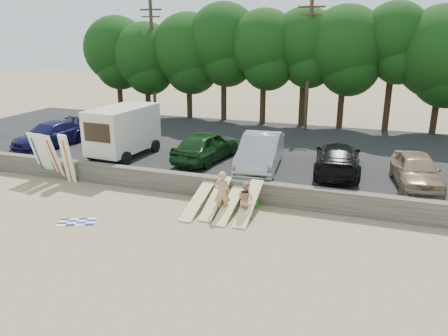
% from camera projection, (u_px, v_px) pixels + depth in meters
% --- Properties ---
extents(ground, '(120.00, 120.00, 0.00)m').
position_uv_depth(ground, '(191.00, 222.00, 17.79)').
color(ground, tan).
rests_on(ground, ground).
extents(seawall, '(44.00, 0.50, 1.00)m').
position_uv_depth(seawall, '(216.00, 187.00, 20.34)').
color(seawall, '#6B6356').
rests_on(seawall, ground).
extents(parking_lot, '(44.00, 14.50, 0.70)m').
position_uv_depth(parking_lot, '(258.00, 151.00, 27.14)').
color(parking_lot, '#282828').
rests_on(parking_lot, ground).
extents(treeline, '(32.82, 6.22, 8.92)m').
position_uv_depth(treeline, '(279.00, 48.00, 31.80)').
color(treeline, '#382616').
rests_on(treeline, parking_lot).
extents(utility_poles, '(25.80, 0.26, 9.00)m').
position_uv_depth(utility_poles, '(309.00, 62.00, 29.95)').
color(utility_poles, '#473321').
rests_on(utility_poles, parking_lot).
extents(box_trailer, '(2.77, 4.52, 2.77)m').
position_uv_depth(box_trailer, '(123.00, 129.00, 24.27)').
color(box_trailer, beige).
rests_on(box_trailer, parking_lot).
extents(car_0, '(2.59, 5.23, 1.46)m').
position_uv_depth(car_0, '(50.00, 135.00, 26.50)').
color(car_0, '#12113C').
rests_on(car_0, parking_lot).
extents(car_1, '(2.67, 5.09, 1.65)m').
position_uv_depth(car_1, '(206.00, 146.00, 23.60)').
color(car_1, '#133615').
rests_on(car_1, parking_lot).
extents(car_2, '(2.42, 5.53, 1.77)m').
position_uv_depth(car_2, '(260.00, 152.00, 22.23)').
color(car_2, '#98979C').
rests_on(car_2, parking_lot).
extents(car_3, '(2.59, 5.47, 1.54)m').
position_uv_depth(car_3, '(338.00, 158.00, 21.54)').
color(car_3, black).
rests_on(car_3, parking_lot).
extents(car_4, '(2.37, 4.67, 1.52)m').
position_uv_depth(car_4, '(416.00, 170.00, 19.68)').
color(car_4, '#987C61').
rests_on(car_4, parking_lot).
extents(surfboard_upright_0, '(0.57, 0.81, 2.52)m').
position_uv_depth(surfboard_upright_0, '(38.00, 155.00, 22.85)').
color(surfboard_upright_0, white).
rests_on(surfboard_upright_0, ground).
extents(surfboard_upright_1, '(0.50, 0.78, 2.51)m').
position_uv_depth(surfboard_upright_1, '(46.00, 156.00, 22.65)').
color(surfboard_upright_1, white).
rests_on(surfboard_upright_1, ground).
extents(surfboard_upright_2, '(0.63, 0.90, 2.50)m').
position_uv_depth(surfboard_upright_2, '(54.00, 158.00, 22.38)').
color(surfboard_upright_2, white).
rests_on(surfboard_upright_2, ground).
extents(surfboard_upright_3, '(0.58, 0.66, 2.56)m').
position_uv_depth(surfboard_upright_3, '(68.00, 158.00, 22.25)').
color(surfboard_upright_3, white).
rests_on(surfboard_upright_3, ground).
extents(surfboard_upright_4, '(0.54, 0.57, 2.57)m').
position_uv_depth(surfboard_upright_4, '(67.00, 159.00, 21.99)').
color(surfboard_upright_4, white).
rests_on(surfboard_upright_4, ground).
extents(surfboard_low_0, '(0.56, 2.92, 0.84)m').
position_uv_depth(surfboard_low_0, '(198.00, 201.00, 18.94)').
color(surfboard_low_0, beige).
rests_on(surfboard_low_0, ground).
extents(surfboard_low_1, '(0.56, 2.84, 1.10)m').
position_uv_depth(surfboard_low_1, '(216.00, 198.00, 18.89)').
color(surfboard_low_1, beige).
rests_on(surfboard_low_1, ground).
extents(surfboard_low_2, '(0.56, 2.93, 0.81)m').
position_uv_depth(surfboard_low_2, '(230.00, 205.00, 18.53)').
color(surfboard_low_2, beige).
rests_on(surfboard_low_2, ground).
extents(surfboard_low_3, '(0.56, 2.82, 1.16)m').
position_uv_depth(surfboard_low_3, '(249.00, 203.00, 18.24)').
color(surfboard_low_3, beige).
rests_on(surfboard_low_3, ground).
extents(beachgoer_a, '(0.82, 0.68, 1.91)m').
position_uv_depth(beachgoer_a, '(222.00, 193.00, 18.31)').
color(beachgoer_a, tan).
rests_on(beachgoer_a, ground).
extents(beachgoer_b, '(0.95, 0.87, 1.58)m').
position_uv_depth(beachgoer_b, '(245.00, 200.00, 18.03)').
color(beachgoer_b, tan).
rests_on(beachgoer_b, ground).
extents(cooler, '(0.41, 0.34, 0.32)m').
position_uv_depth(cooler, '(253.00, 204.00, 19.28)').
color(cooler, '#238029').
rests_on(cooler, ground).
extents(gear_bag, '(0.32, 0.28, 0.22)m').
position_uv_depth(gear_bag, '(234.00, 202.00, 19.58)').
color(gear_bag, '#E8521B').
rests_on(gear_bag, ground).
extents(beach_towel, '(1.97, 1.97, 0.00)m').
position_uv_depth(beach_towel, '(77.00, 222.00, 17.80)').
color(beach_towel, white).
rests_on(beach_towel, ground).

